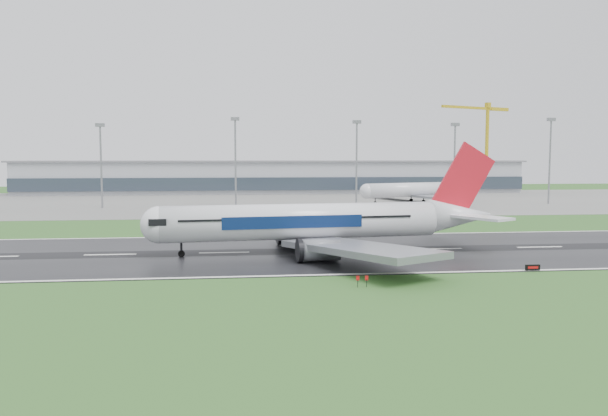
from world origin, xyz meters
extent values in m
plane|color=#26531E|center=(0.00, 0.00, 0.00)|extent=(520.00, 520.00, 0.00)
cube|color=black|center=(0.00, 0.00, 0.05)|extent=(400.00, 45.00, 0.10)
cube|color=slate|center=(0.00, 125.00, 0.04)|extent=(400.00, 130.00, 0.08)
cube|color=#989CA4|center=(0.00, 185.00, 7.50)|extent=(240.00, 36.00, 15.00)
cylinder|color=gray|center=(-64.02, 100.00, 13.80)|extent=(0.64, 0.64, 27.60)
cylinder|color=gray|center=(-18.57, 100.00, 15.00)|extent=(0.64, 0.64, 29.99)
cylinder|color=gray|center=(24.34, 100.00, 14.62)|extent=(0.64, 0.64, 29.24)
cylinder|color=gray|center=(60.50, 100.00, 14.28)|extent=(0.64, 0.64, 28.55)
cylinder|color=gray|center=(97.06, 100.00, 15.31)|extent=(0.64, 0.64, 30.61)
camera|label=1|loc=(-17.04, -104.99, 17.17)|focal=34.45mm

